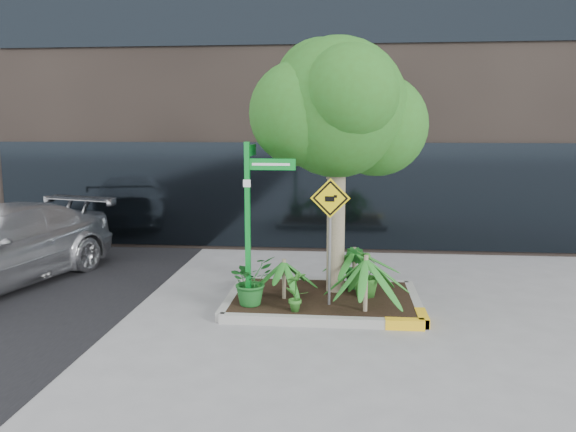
{
  "coord_description": "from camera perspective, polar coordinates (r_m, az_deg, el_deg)",
  "views": [
    {
      "loc": [
        0.5,
        -9.19,
        3.09
      ],
      "look_at": [
        -0.4,
        0.2,
        1.58
      ],
      "focal_mm": 35.0,
      "sensor_mm": 36.0,
      "label": 1
    }
  ],
  "objects": [
    {
      "name": "tree",
      "position": [
        9.89,
        5.03,
        10.88
      ],
      "size": [
        3.1,
        2.75,
        4.66
      ],
      "color": "gray",
      "rests_on": "ground"
    },
    {
      "name": "shrub_b",
      "position": [
        9.91,
        7.94,
        -5.77
      ],
      "size": [
        0.59,
        0.59,
        0.82
      ],
      "primitive_type": "imported",
      "rotation": [
        0.0,
        0.0,
        1.95
      ],
      "color": "#2A6C20",
      "rests_on": "planter"
    },
    {
      "name": "palm_back",
      "position": [
        10.22,
        6.77,
        -3.46
      ],
      "size": [
        0.87,
        0.87,
        0.97
      ],
      "color": "gray",
      "rests_on": "ground"
    },
    {
      "name": "shrub_d",
      "position": [
        10.31,
        6.91,
        -5.18
      ],
      "size": [
        0.63,
        0.63,
        0.81
      ],
      "primitive_type": "imported",
      "rotation": [
        0.0,
        0.0,
        5.37
      ],
      "color": "#1E6A24",
      "rests_on": "planter"
    },
    {
      "name": "street_sign_post",
      "position": [
        9.16,
        -3.73,
        0.74
      ],
      "size": [
        0.84,
        0.83,
        2.84
      ],
      "rotation": [
        0.0,
        0.0,
        -0.02
      ],
      "color": "#0D8F29",
      "rests_on": "ground"
    },
    {
      "name": "shrub_c",
      "position": [
        9.05,
        0.77,
        -7.57
      ],
      "size": [
        0.51,
        0.51,
        0.68
      ],
      "primitive_type": "imported",
      "rotation": [
        0.0,
        0.0,
        3.85
      ],
      "color": "#2E7223",
      "rests_on": "planter"
    },
    {
      "name": "cattle_sign",
      "position": [
        9.16,
        4.3,
        -0.41
      ],
      "size": [
        0.65,
        0.08,
        2.11
      ],
      "rotation": [
        0.0,
        0.0,
        0.01
      ],
      "color": "slate",
      "rests_on": "ground"
    },
    {
      "name": "palm_left",
      "position": [
        9.62,
        -0.41,
        -4.67
      ],
      "size": [
        0.78,
        0.78,
        0.87
      ],
      "color": "gray",
      "rests_on": "ground"
    },
    {
      "name": "planter",
      "position": [
        9.93,
        3.73,
        -8.42
      ],
      "size": [
        3.35,
        2.36,
        0.15
      ],
      "color": "#9E9E99",
      "rests_on": "ground"
    },
    {
      "name": "ground",
      "position": [
        9.71,
        2.28,
        -9.45
      ],
      "size": [
        80.0,
        80.0,
        0.0
      ],
      "primitive_type": "plane",
      "color": "gray",
      "rests_on": "ground"
    },
    {
      "name": "shrub_a",
      "position": [
        9.39,
        -3.79,
        -6.54
      ],
      "size": [
        1.04,
        1.04,
        0.82
      ],
      "primitive_type": "imported",
      "rotation": [
        0.0,
        0.0,
        0.86
      ],
      "color": "#1B6021",
      "rests_on": "planter"
    },
    {
      "name": "palm_front",
      "position": [
        8.99,
        7.95,
        -4.36
      ],
      "size": [
        1.03,
        1.03,
        1.15
      ],
      "color": "gray",
      "rests_on": "ground"
    }
  ]
}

